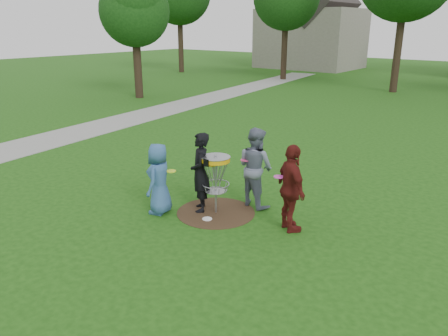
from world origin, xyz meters
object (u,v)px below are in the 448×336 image
Objects in this scene: player_grey at (255,167)px; disc_golf_basket at (216,170)px; player_maroon at (291,189)px; player_black at (200,172)px; player_blue at (159,179)px.

disc_golf_basket is at bearing 77.18° from player_grey.
player_maroon reaches higher than disc_golf_basket.
disc_golf_basket is (0.37, 0.10, 0.10)m from player_black.
player_maroon is 1.34× the size of disc_golf_basket.
player_black reaches higher than disc_golf_basket.
player_grey is at bearing 119.70° from player_blue.
player_blue is 2.98m from player_maroon.
player_black is at bearing 116.40° from player_blue.
player_black is (0.64, 0.68, 0.11)m from player_blue.
player_grey is (1.45, 1.71, 0.13)m from player_blue.
player_blue is at bearing 61.79° from player_grey.
player_grey reaches higher than player_blue.
disc_golf_basket is (-1.78, -0.26, 0.09)m from player_maroon.
player_blue is 2.24m from player_grey.
player_grey is 1.50m from player_maroon.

